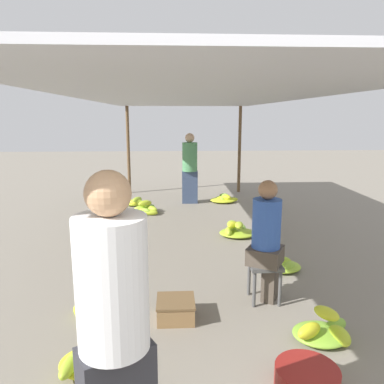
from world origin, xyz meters
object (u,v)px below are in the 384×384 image
at_px(banana_pile_left_1, 146,209).
at_px(banana_pile_right_0, 223,199).
at_px(crate_near, 176,309).
at_px(basin_black, 307,379).
at_px(banana_pile_left_0, 89,360).
at_px(banana_pile_right_2, 324,331).
at_px(shopper_walking_mid, 190,167).
at_px(vendor_seated, 267,239).
at_px(banana_pile_left_2, 99,310).
at_px(banana_pile_right_3, 280,264).
at_px(stool, 265,271).
at_px(banana_pile_left_3, 135,202).
at_px(vendor_foreground, 114,330).
at_px(banana_pile_right_1, 236,230).

distance_m(banana_pile_left_1, banana_pile_right_0, 1.95).
distance_m(banana_pile_left_1, crate_near, 4.16).
distance_m(basin_black, banana_pile_left_0, 1.66).
distance_m(banana_pile_right_2, crate_near, 1.39).
bearing_deg(shopper_walking_mid, vendor_seated, -82.65).
relative_size(vendor_seated, banana_pile_left_1, 2.37).
xyz_separation_m(banana_pile_left_2, banana_pile_right_0, (1.92, 4.97, -0.01)).
xyz_separation_m(banana_pile_left_2, crate_near, (0.77, -0.08, 0.03)).
xyz_separation_m(banana_pile_right_2, crate_near, (-1.32, 0.43, 0.02)).
height_order(banana_pile_left_0, banana_pile_right_3, banana_pile_left_0).
height_order(banana_pile_left_0, crate_near, banana_pile_left_0).
relative_size(banana_pile_left_1, crate_near, 1.49).
bearing_deg(stool, banana_pile_right_2, -64.31).
height_order(banana_pile_left_0, banana_pile_left_3, banana_pile_left_0).
xyz_separation_m(banana_pile_left_1, banana_pile_right_0, (1.72, 0.93, -0.03)).
xyz_separation_m(vendor_seated, banana_pile_left_0, (-1.66, -1.07, -0.61)).
height_order(vendor_foreground, basin_black, vendor_foreground).
distance_m(stool, banana_pile_left_0, 1.97).
relative_size(banana_pile_left_0, banana_pile_left_2, 0.91).
bearing_deg(banana_pile_right_0, crate_near, -102.91).
relative_size(vendor_foreground, banana_pile_right_3, 2.95).
xyz_separation_m(banana_pile_left_0, banana_pile_left_2, (-0.08, 0.81, -0.02)).
relative_size(banana_pile_left_0, banana_pile_right_1, 0.77).
bearing_deg(stool, crate_near, -161.17).
bearing_deg(banana_pile_left_2, shopper_walking_mid, 76.96).
relative_size(vendor_foreground, banana_pile_left_3, 2.90).
bearing_deg(stool, banana_pile_right_1, 88.06).
distance_m(banana_pile_right_2, shopper_walking_mid, 5.57).
bearing_deg(vendor_foreground, shopper_walking_mid, 83.99).
relative_size(stool, banana_pile_right_1, 0.68).
distance_m(banana_pile_left_1, banana_pile_right_2, 4.92).
bearing_deg(banana_pile_right_0, shopper_walking_mid, -177.38).
height_order(basin_black, banana_pile_right_2, banana_pile_right_2).
xyz_separation_m(banana_pile_right_1, banana_pile_right_3, (0.35, -1.40, -0.03)).
bearing_deg(vendor_seated, banana_pile_left_1, 112.15).
bearing_deg(banana_pile_left_1, stool, -68.13).
relative_size(vendor_seated, shopper_walking_mid, 0.83).
height_order(banana_pile_left_2, banana_pile_right_0, same).
bearing_deg(banana_pile_left_2, vendor_foreground, -75.46).
bearing_deg(shopper_walking_mid, banana_pile_left_0, -100.46).
bearing_deg(vendor_foreground, banana_pile_left_0, 111.92).
relative_size(banana_pile_left_2, banana_pile_left_3, 0.89).
height_order(banana_pile_left_3, banana_pile_right_1, banana_pile_right_1).
relative_size(banana_pile_right_2, crate_near, 1.62).
bearing_deg(stool, vendor_seated, 29.07).
distance_m(vendor_foreground, banana_pile_left_0, 1.26).
height_order(banana_pile_right_3, shopper_walking_mid, shopper_walking_mid).
distance_m(banana_pile_right_2, banana_pile_right_3, 1.59).
height_order(banana_pile_left_0, banana_pile_right_2, banana_pile_right_2).
xyz_separation_m(stool, banana_pile_left_1, (-1.52, 3.79, -0.25)).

